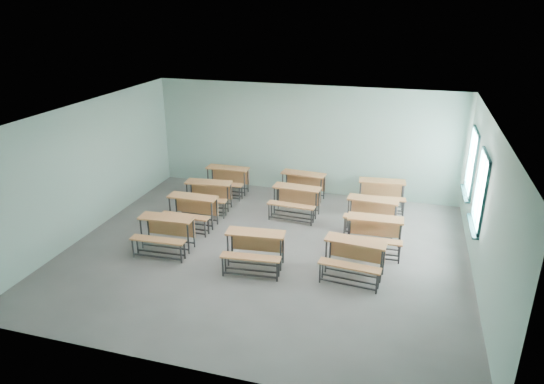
{
  "coord_description": "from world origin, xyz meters",
  "views": [
    {
      "loc": [
        2.89,
        -9.46,
        5.38
      ],
      "look_at": [
        -0.19,
        1.2,
        1.0
      ],
      "focal_mm": 32.0,
      "sensor_mm": 36.0,
      "label": 1
    }
  ],
  "objects_px": {
    "desk_unit_r3c1": "(302,183)",
    "desk_unit_r0c2": "(354,254)",
    "desk_unit_r0c0": "(165,229)",
    "desk_unit_r2c0": "(208,192)",
    "desk_unit_r2c2": "(372,210)",
    "desk_unit_r1c0": "(191,207)",
    "desk_unit_r2c1": "(296,197)",
    "desk_unit_r3c0": "(227,177)",
    "desk_unit_r3c2": "(382,191)",
    "desk_unit_r0c1": "(255,245)",
    "desk_unit_r1c2": "(375,230)"
  },
  "relations": [
    {
      "from": "desk_unit_r3c1",
      "to": "desk_unit_r0c2",
      "type": "bearing_deg",
      "value": -57.52
    },
    {
      "from": "desk_unit_r0c0",
      "to": "desk_unit_r2c0",
      "type": "bearing_deg",
      "value": 86.9
    },
    {
      "from": "desk_unit_r2c0",
      "to": "desk_unit_r2c2",
      "type": "height_order",
      "value": "same"
    },
    {
      "from": "desk_unit_r1c0",
      "to": "desk_unit_r2c1",
      "type": "xyz_separation_m",
      "value": [
        2.38,
        1.39,
        0.0
      ]
    },
    {
      "from": "desk_unit_r3c0",
      "to": "desk_unit_r3c2",
      "type": "relative_size",
      "value": 0.94
    },
    {
      "from": "desk_unit_r3c0",
      "to": "desk_unit_r3c1",
      "type": "relative_size",
      "value": 0.95
    },
    {
      "from": "desk_unit_r0c0",
      "to": "desk_unit_r0c1",
      "type": "distance_m",
      "value": 2.21
    },
    {
      "from": "desk_unit_r2c2",
      "to": "desk_unit_r3c1",
      "type": "distance_m",
      "value": 2.54
    },
    {
      "from": "desk_unit_r3c1",
      "to": "desk_unit_r3c2",
      "type": "height_order",
      "value": "same"
    },
    {
      "from": "desk_unit_r1c0",
      "to": "desk_unit_r0c1",
      "type": "bearing_deg",
      "value": -34.36
    },
    {
      "from": "desk_unit_r0c0",
      "to": "desk_unit_r3c0",
      "type": "bearing_deg",
      "value": 86.22
    },
    {
      "from": "desk_unit_r1c0",
      "to": "desk_unit_r3c2",
      "type": "distance_m",
      "value": 5.19
    },
    {
      "from": "desk_unit_r0c0",
      "to": "desk_unit_r2c1",
      "type": "height_order",
      "value": "same"
    },
    {
      "from": "desk_unit_r2c1",
      "to": "desk_unit_r2c2",
      "type": "bearing_deg",
      "value": -4.68
    },
    {
      "from": "desk_unit_r0c0",
      "to": "desk_unit_r2c1",
      "type": "relative_size",
      "value": 0.99
    },
    {
      "from": "desk_unit_r3c2",
      "to": "desk_unit_r3c0",
      "type": "bearing_deg",
      "value": 175.93
    },
    {
      "from": "desk_unit_r2c1",
      "to": "desk_unit_r3c2",
      "type": "xyz_separation_m",
      "value": [
        2.17,
        1.13,
        0.0
      ]
    },
    {
      "from": "desk_unit_r3c1",
      "to": "desk_unit_r3c2",
      "type": "xyz_separation_m",
      "value": [
        2.24,
        0.0,
        0.0
      ]
    },
    {
      "from": "desk_unit_r0c2",
      "to": "desk_unit_r1c2",
      "type": "bearing_deg",
      "value": 81.55
    },
    {
      "from": "desk_unit_r0c0",
      "to": "desk_unit_r2c0",
      "type": "relative_size",
      "value": 0.98
    },
    {
      "from": "desk_unit_r1c0",
      "to": "desk_unit_r0c0",
      "type": "bearing_deg",
      "value": -91.06
    },
    {
      "from": "desk_unit_r2c1",
      "to": "desk_unit_r3c2",
      "type": "relative_size",
      "value": 0.98
    },
    {
      "from": "desk_unit_r1c0",
      "to": "desk_unit_r2c2",
      "type": "xyz_separation_m",
      "value": [
        4.41,
        1.1,
        0.0
      ]
    },
    {
      "from": "desk_unit_r0c2",
      "to": "desk_unit_r3c1",
      "type": "bearing_deg",
      "value": 122.53
    },
    {
      "from": "desk_unit_r0c2",
      "to": "desk_unit_r3c1",
      "type": "relative_size",
      "value": 1.0
    },
    {
      "from": "desk_unit_r0c2",
      "to": "desk_unit_r3c0",
      "type": "height_order",
      "value": "same"
    },
    {
      "from": "desk_unit_r0c0",
      "to": "desk_unit_r2c2",
      "type": "xyz_separation_m",
      "value": [
        4.44,
        2.44,
        0.0
      ]
    },
    {
      "from": "desk_unit_r1c2",
      "to": "desk_unit_r3c2",
      "type": "height_order",
      "value": "same"
    },
    {
      "from": "desk_unit_r2c0",
      "to": "desk_unit_r2c1",
      "type": "relative_size",
      "value": 1.02
    },
    {
      "from": "desk_unit_r1c0",
      "to": "desk_unit_r3c2",
      "type": "xyz_separation_m",
      "value": [
        4.54,
        2.52,
        0.0
      ]
    },
    {
      "from": "desk_unit_r0c2",
      "to": "desk_unit_r3c0",
      "type": "bearing_deg",
      "value": 144.29
    },
    {
      "from": "desk_unit_r2c0",
      "to": "desk_unit_r3c2",
      "type": "height_order",
      "value": "same"
    },
    {
      "from": "desk_unit_r2c1",
      "to": "desk_unit_r2c0",
      "type": "bearing_deg",
      "value": -169.49
    },
    {
      "from": "desk_unit_r2c0",
      "to": "desk_unit_r3c2",
      "type": "relative_size",
      "value": 0.99
    },
    {
      "from": "desk_unit_r0c1",
      "to": "desk_unit_r3c0",
      "type": "height_order",
      "value": "same"
    },
    {
      "from": "desk_unit_r0c1",
      "to": "desk_unit_r2c1",
      "type": "bearing_deg",
      "value": 80.24
    },
    {
      "from": "desk_unit_r3c1",
      "to": "desk_unit_r3c2",
      "type": "bearing_deg",
      "value": 5.23
    },
    {
      "from": "desk_unit_r1c0",
      "to": "desk_unit_r3c0",
      "type": "bearing_deg",
      "value": 89.57
    },
    {
      "from": "desk_unit_r0c0",
      "to": "desk_unit_r0c1",
      "type": "bearing_deg",
      "value": -7.13
    },
    {
      "from": "desk_unit_r3c0",
      "to": "desk_unit_r2c1",
      "type": "bearing_deg",
      "value": -22.9
    },
    {
      "from": "desk_unit_r1c0",
      "to": "desk_unit_r1c2",
      "type": "distance_m",
      "value": 4.57
    },
    {
      "from": "desk_unit_r1c2",
      "to": "desk_unit_r3c0",
      "type": "bearing_deg",
      "value": 149.5
    },
    {
      "from": "desk_unit_r1c2",
      "to": "desk_unit_r2c2",
      "type": "xyz_separation_m",
      "value": [
        -0.16,
        1.13,
        0.0
      ]
    },
    {
      "from": "desk_unit_r2c1",
      "to": "desk_unit_r3c0",
      "type": "relative_size",
      "value": 1.04
    },
    {
      "from": "desk_unit_r0c2",
      "to": "desk_unit_r2c1",
      "type": "xyz_separation_m",
      "value": [
        -1.89,
        2.68,
        0.0
      ]
    },
    {
      "from": "desk_unit_r3c0",
      "to": "desk_unit_r3c1",
      "type": "xyz_separation_m",
      "value": [
        2.27,
        0.13,
        0.0
      ]
    },
    {
      "from": "desk_unit_r1c2",
      "to": "desk_unit_r2c0",
      "type": "bearing_deg",
      "value": 163.77
    },
    {
      "from": "desk_unit_r2c1",
      "to": "desk_unit_r3c1",
      "type": "relative_size",
      "value": 0.98
    },
    {
      "from": "desk_unit_r0c1",
      "to": "desk_unit_r3c2",
      "type": "xyz_separation_m",
      "value": [
        2.37,
        4.02,
        0.0
      ]
    },
    {
      "from": "desk_unit_r1c2",
      "to": "desk_unit_r0c0",
      "type": "bearing_deg",
      "value": -166.67
    }
  ]
}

